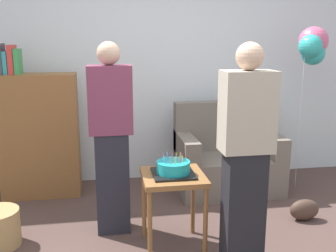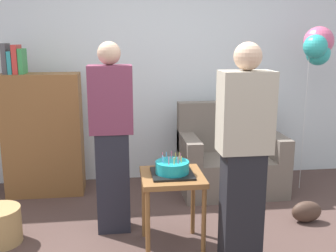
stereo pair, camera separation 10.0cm
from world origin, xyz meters
TOP-DOWN VIEW (x-y plane):
  - wall_back at (0.00, 2.05)m, footprint 6.00×0.10m
  - couch at (0.70, 1.49)m, footprint 1.10×0.70m
  - bookshelf at (-1.31, 1.66)m, footprint 0.80×0.36m
  - side_table at (-0.10, 0.33)m, footprint 0.48×0.48m
  - birthday_cake at (-0.10, 0.33)m, footprint 0.32×0.32m
  - person_blowing_candles at (-0.57, 0.70)m, footprint 0.36×0.22m
  - person_holding_cake at (0.35, -0.00)m, footprint 0.36×0.22m
  - handbag at (1.18, 0.61)m, footprint 0.28×0.14m
  - balloon_bunch at (1.61, 1.46)m, footprint 0.38×0.40m

SIDE VIEW (x-z plane):
  - handbag at x=1.18m, z-range 0.00..0.20m
  - couch at x=0.70m, z-range -0.14..0.82m
  - side_table at x=-0.10m, z-range 0.21..0.83m
  - birthday_cake at x=-0.10m, z-range 0.59..0.75m
  - bookshelf at x=-1.31m, z-range -0.13..1.48m
  - person_blowing_candles at x=-0.57m, z-range 0.02..1.65m
  - person_holding_cake at x=0.35m, z-range 0.02..1.65m
  - wall_back at x=0.00m, z-range 0.00..2.70m
  - balloon_bunch at x=1.61m, z-range 0.69..2.47m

